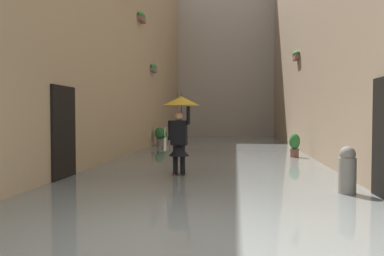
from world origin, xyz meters
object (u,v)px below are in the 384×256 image
(potted_plant_mid_right, at_px, (160,135))
(mooring_bollard, at_px, (347,172))
(potted_plant_far_right, at_px, (166,137))
(potted_plant_mid_left, at_px, (295,145))
(person_wading, at_px, (180,122))

(potted_plant_mid_right, relative_size, mooring_bollard, 0.97)
(potted_plant_mid_right, xyz_separation_m, potted_plant_far_right, (-0.03, -1.37, -0.16))
(potted_plant_mid_left, bearing_deg, potted_plant_mid_right, -36.82)
(potted_plant_far_right, distance_m, potted_plant_mid_left, 7.94)
(mooring_bollard, bearing_deg, potted_plant_mid_right, -60.64)
(potted_plant_mid_left, height_order, mooring_bollard, mooring_bollard)
(person_wading, height_order, potted_plant_mid_left, person_wading)
(person_wading, xyz_separation_m, potted_plant_mid_right, (2.27, -8.42, -0.83))
(potted_plant_mid_left, distance_m, mooring_bollard, 5.86)
(person_wading, relative_size, potted_plant_mid_right, 2.21)
(person_wading, distance_m, potted_plant_mid_right, 8.76)
(person_wading, xyz_separation_m, potted_plant_mid_left, (-3.38, -4.19, -0.89))
(potted_plant_far_right, bearing_deg, mooring_bollard, 116.22)
(person_wading, bearing_deg, potted_plant_mid_right, -74.88)
(potted_plant_mid_right, bearing_deg, person_wading, 105.12)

